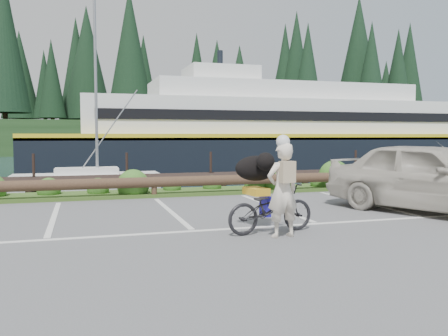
% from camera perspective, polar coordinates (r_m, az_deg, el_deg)
% --- Properties ---
extents(ground, '(72.00, 72.00, 0.00)m').
position_cam_1_polar(ground, '(9.38, -4.25, -7.13)').
color(ground, '#535456').
extents(harbor_backdrop, '(170.00, 160.00, 30.00)m').
position_cam_1_polar(harbor_backdrop, '(87.56, -15.23, 2.68)').
color(harbor_backdrop, '#182E3A').
rests_on(harbor_backdrop, ground).
extents(vegetation_strip, '(34.00, 1.60, 0.10)m').
position_cam_1_polar(vegetation_strip, '(14.53, -8.79, -3.00)').
color(vegetation_strip, '#3D5B21').
rests_on(vegetation_strip, ground).
extents(log_rail, '(32.00, 0.30, 0.60)m').
position_cam_1_polar(log_rail, '(13.85, -8.39, -3.55)').
color(log_rail, '#443021').
rests_on(log_rail, ground).
extents(bicycle, '(1.81, 0.85, 0.92)m').
position_cam_1_polar(bicycle, '(8.81, 5.64, -4.84)').
color(bicycle, black).
rests_on(bicycle, ground).
extents(cyclist, '(0.66, 0.48, 1.67)m').
position_cam_1_polar(cyclist, '(8.42, 7.06, -2.67)').
color(cyclist, silver).
rests_on(cyclist, ground).
extents(dog, '(0.53, 0.90, 0.49)m').
position_cam_1_polar(dog, '(9.22, 3.90, -0.03)').
color(dog, black).
rests_on(dog, bicycle).
extents(parked_car, '(3.81, 5.28, 1.67)m').
position_cam_1_polar(parked_car, '(11.96, 23.78, -1.01)').
color(parked_car, '#B8B0A1').
rests_on(parked_car, ground).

